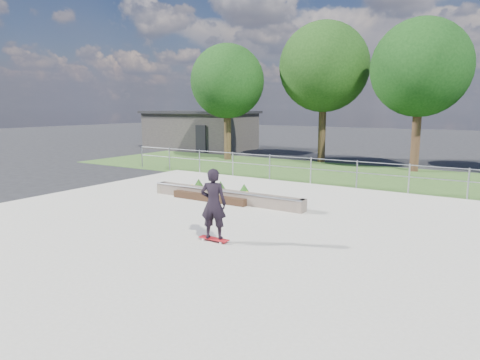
# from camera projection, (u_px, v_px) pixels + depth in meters

# --- Properties ---
(ground) EXTENTS (120.00, 120.00, 0.00)m
(ground) POSITION_uv_depth(u_px,v_px,m) (206.00, 225.00, 12.17)
(ground) COLOR black
(ground) RESTS_ON ground
(grass_verge) EXTENTS (30.00, 8.00, 0.02)m
(grass_verge) POSITION_uv_depth(u_px,v_px,m) (338.00, 174.00, 21.33)
(grass_verge) COLOR #304F1F
(grass_verge) RESTS_ON ground
(concrete_slab) EXTENTS (15.00, 15.00, 0.06)m
(concrete_slab) POSITION_uv_depth(u_px,v_px,m) (206.00, 224.00, 12.17)
(concrete_slab) COLOR #AAA597
(concrete_slab) RESTS_ON ground
(fence) EXTENTS (20.06, 0.06, 1.20)m
(fence) POSITION_uv_depth(u_px,v_px,m) (311.00, 167.00, 18.29)
(fence) COLOR gray
(fence) RESTS_ON ground
(building) EXTENTS (8.40, 5.40, 3.00)m
(building) POSITION_uv_depth(u_px,v_px,m) (200.00, 130.00, 34.28)
(building) COLOR #2E2B29
(building) RESTS_ON ground
(tree_far_left) EXTENTS (4.55, 4.55, 7.15)m
(tree_far_left) POSITION_uv_depth(u_px,v_px,m) (227.00, 82.00, 26.39)
(tree_far_left) COLOR #362515
(tree_far_left) RESTS_ON ground
(tree_mid_left) EXTENTS (5.25, 5.25, 8.25)m
(tree_mid_left) POSITION_uv_depth(u_px,v_px,m) (324.00, 67.00, 25.04)
(tree_mid_left) COLOR black
(tree_mid_left) RESTS_ON ground
(tree_mid_right) EXTENTS (4.90, 4.90, 7.70)m
(tree_mid_right) POSITION_uv_depth(u_px,v_px,m) (421.00, 68.00, 21.37)
(tree_mid_right) COLOR #382216
(tree_mid_right) RESTS_ON ground
(grind_ledge) EXTENTS (6.00, 0.44, 0.43)m
(grind_ledge) POSITION_uv_depth(u_px,v_px,m) (225.00, 196.00, 14.87)
(grind_ledge) COLOR brown
(grind_ledge) RESTS_ON concrete_slab
(planter_bed) EXTENTS (3.00, 1.20, 0.61)m
(planter_bed) POSITION_uv_depth(u_px,v_px,m) (217.00, 194.00, 15.33)
(planter_bed) COLOR black
(planter_bed) RESTS_ON concrete_slab
(skateboarder) EXTENTS (0.80, 0.61, 1.81)m
(skateboarder) POSITION_uv_depth(u_px,v_px,m) (213.00, 204.00, 10.33)
(skateboarder) COLOR silver
(skateboarder) RESTS_ON concrete_slab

